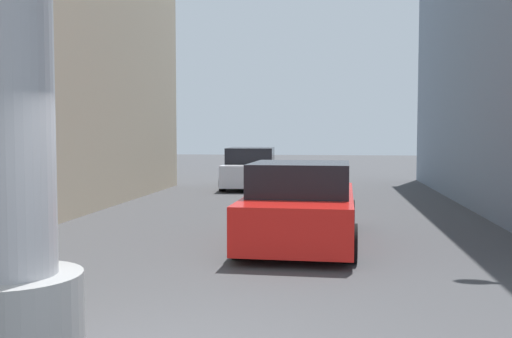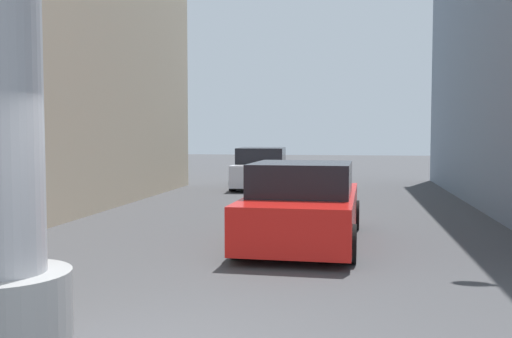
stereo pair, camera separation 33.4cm
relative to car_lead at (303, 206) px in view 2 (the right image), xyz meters
The scene contains 4 objects.
ground_plane 3.98m from the car_lead, 100.66° to the left, with size 84.35×84.35×0.00m, color #424244.
car_lead is the anchor object (origin of this frame).
car_far 11.40m from the car_lead, 103.17° to the left, with size 2.28×4.72×1.56m.
palm_tree_far_right 14.45m from the car_lead, 67.71° to the left, with size 2.21×2.28×6.81m.
Camera 2 is at (1.65, -4.71, 2.09)m, focal length 40.00 mm.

